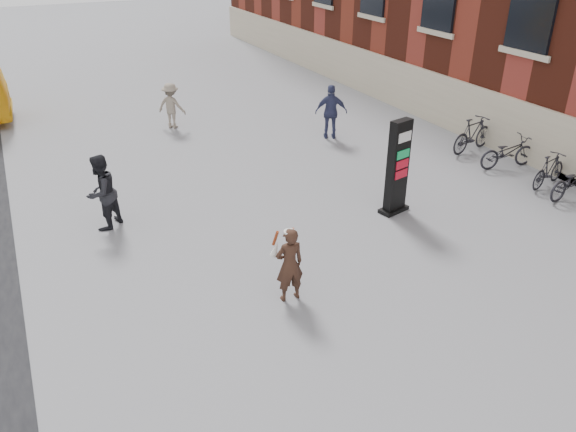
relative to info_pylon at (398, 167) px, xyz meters
name	(u,v)px	position (x,y,z in m)	size (l,w,h in m)	color
ground	(303,297)	(-3.83, -2.27, -1.21)	(100.00, 100.00, 0.00)	#9E9EA3
info_pylon	(398,167)	(0.00, 0.00, 0.00)	(0.84, 0.55, 2.43)	black
woman	(289,264)	(-4.09, -2.18, -0.41)	(0.60, 0.55, 1.56)	#382116
pedestrian_a	(101,192)	(-6.76, 2.41, -0.29)	(0.90, 0.70, 1.85)	black
pedestrian_b	(171,106)	(-3.18, 9.03, -0.41)	(1.04, 0.60, 1.61)	gray
pedestrian_c	(331,112)	(1.34, 5.52, -0.29)	(1.08, 0.45, 1.84)	navy
bike_4	(573,181)	(4.77, -1.43, -0.73)	(0.64, 1.82, 0.96)	black
bike_5	(549,170)	(4.77, -0.63, -0.74)	(0.45, 1.58, 0.95)	black
bike_6	(508,152)	(4.77, 0.90, -0.73)	(0.64, 1.84, 0.97)	black
bike_7	(473,134)	(4.77, 2.40, -0.64)	(0.53, 1.89, 1.14)	black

